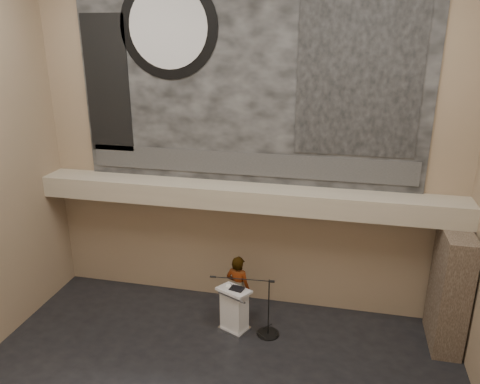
# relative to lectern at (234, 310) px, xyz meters

# --- Properties ---
(wall_back) EXTENTS (10.00, 0.02, 8.50)m
(wall_back) POSITION_rel_lectern_xyz_m (-0.01, 1.45, 3.70)
(wall_back) COLOR #887256
(wall_back) RESTS_ON floor
(wall_front) EXTENTS (10.00, 0.02, 8.50)m
(wall_front) POSITION_rel_lectern_xyz_m (-0.01, -6.55, 3.70)
(wall_front) COLOR #887256
(wall_front) RESTS_ON floor
(soffit) EXTENTS (10.00, 0.80, 0.50)m
(soffit) POSITION_rel_lectern_xyz_m (-0.01, 1.05, 2.40)
(soffit) COLOR gray
(soffit) RESTS_ON wall_back
(sprinkler_left) EXTENTS (0.04, 0.04, 0.06)m
(sprinkler_left) POSITION_rel_lectern_xyz_m (-1.61, 1.00, 2.12)
(sprinkler_left) COLOR #B2893D
(sprinkler_left) RESTS_ON soffit
(sprinkler_right) EXTENTS (0.04, 0.04, 0.06)m
(sprinkler_right) POSITION_rel_lectern_xyz_m (1.89, 1.00, 2.12)
(sprinkler_right) COLOR #B2893D
(sprinkler_right) RESTS_ON soffit
(banner) EXTENTS (8.00, 0.05, 5.00)m
(banner) POSITION_rel_lectern_xyz_m (-0.01, 1.42, 5.15)
(banner) COLOR black
(banner) RESTS_ON wall_back
(banner_text_strip) EXTENTS (7.76, 0.02, 0.55)m
(banner_text_strip) POSITION_rel_lectern_xyz_m (-0.01, 1.38, 3.10)
(banner_text_strip) COLOR #2F2F2F
(banner_text_strip) RESTS_ON banner
(banner_clock_rim) EXTENTS (2.30, 0.02, 2.30)m
(banner_clock_rim) POSITION_rel_lectern_xyz_m (-1.81, 1.38, 6.15)
(banner_clock_rim) COLOR black
(banner_clock_rim) RESTS_ON banner
(banner_clock_face) EXTENTS (1.84, 0.02, 1.84)m
(banner_clock_face) POSITION_rel_lectern_xyz_m (-1.81, 1.36, 6.15)
(banner_clock_face) COLOR silver
(banner_clock_face) RESTS_ON banner
(banner_building_print) EXTENTS (2.60, 0.02, 3.60)m
(banner_building_print) POSITION_rel_lectern_xyz_m (2.39, 1.38, 5.25)
(banner_building_print) COLOR black
(banner_building_print) RESTS_ON banner
(banner_brick_print) EXTENTS (1.10, 0.02, 3.20)m
(banner_brick_print) POSITION_rel_lectern_xyz_m (-3.41, 1.38, 4.85)
(banner_brick_print) COLOR black
(banner_brick_print) RESTS_ON banner
(stone_pier) EXTENTS (0.60, 1.40, 2.70)m
(stone_pier) POSITION_rel_lectern_xyz_m (4.64, 0.60, 0.80)
(stone_pier) COLOR #3D3025
(stone_pier) RESTS_ON floor
(lectern) EXTENTS (0.85, 0.75, 1.13)m
(lectern) POSITION_rel_lectern_xyz_m (0.00, 0.00, 0.00)
(lectern) COLOR silver
(lectern) RESTS_ON floor
(binder) EXTENTS (0.34, 0.30, 0.04)m
(binder) POSITION_rel_lectern_xyz_m (0.06, -0.02, 0.56)
(binder) COLOR black
(binder) RESTS_ON lectern
(papers) EXTENTS (0.23, 0.31, 0.00)m
(papers) POSITION_rel_lectern_xyz_m (-0.10, 0.01, 0.55)
(papers) COLOR white
(papers) RESTS_ON lectern
(speaker_person) EXTENTS (0.70, 0.54, 1.68)m
(speaker_person) POSITION_rel_lectern_xyz_m (-0.01, 0.45, 0.29)
(speaker_person) COLOR silver
(speaker_person) RESTS_ON floor
(mic_stand) EXTENTS (1.60, 0.52, 1.43)m
(mic_stand) POSITION_rel_lectern_xyz_m (0.74, 0.01, -0.33)
(mic_stand) COLOR black
(mic_stand) RESTS_ON floor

